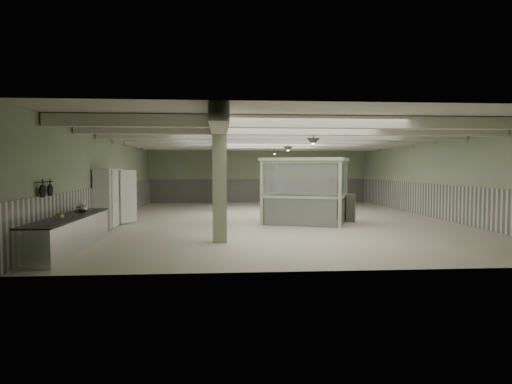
{
  "coord_description": "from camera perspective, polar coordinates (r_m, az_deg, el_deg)",
  "views": [
    {
      "loc": [
        -2.46,
        -19.5,
        2.2
      ],
      "look_at": [
        -1.14,
        -2.37,
        1.3
      ],
      "focal_mm": 32.0,
      "sensor_mm": 36.0,
      "label": 1
    }
  ],
  "objects": [
    {
      "name": "wall_right",
      "position": [
        21.68,
        21.48,
        1.73
      ],
      "size": [
        0.02,
        20.0,
        3.6
      ],
      "primitive_type": "cube",
      "color": "#A4B893",
      "rests_on": "floor"
    },
    {
      "name": "pendant_back",
      "position": [
        25.19,
        2.35,
        4.93
      ],
      "size": [
        0.44,
        0.44,
        0.22
      ],
      "primitive_type": "cone",
      "rotation": [
        3.14,
        0.0,
        0.0
      ],
      "color": "#334030",
      "rests_on": "ceiling"
    },
    {
      "name": "beam_c",
      "position": [
        17.22,
        3.85,
        7.05
      ],
      "size": [
        13.9,
        0.35,
        0.32
      ],
      "primitive_type": "cube",
      "color": "silver",
      "rests_on": "ceiling"
    },
    {
      "name": "veg_colander",
      "position": [
        14.4,
        -21.02,
        -2.04
      ],
      "size": [
        0.46,
        0.46,
        0.17
      ],
      "primitive_type": null,
      "rotation": [
        0.0,
        0.0,
        0.25
      ],
      "color": "#3E3F43",
      "rests_on": "prep_counter"
    },
    {
      "name": "skillet_near",
      "position": [
        12.48,
        -25.14,
        0.09
      ],
      "size": [
        0.04,
        0.32,
        0.32
      ],
      "primitive_type": "cylinder",
      "rotation": [
        0.0,
        1.57,
        0.0
      ],
      "color": "black",
      "rests_on": "hook_rail"
    },
    {
      "name": "beam_f",
      "position": [
        24.65,
        1.33,
        5.83
      ],
      "size": [
        13.9,
        0.35,
        0.32
      ],
      "primitive_type": "cube",
      "color": "silver",
      "rests_on": "ceiling"
    },
    {
      "name": "pendant_mid",
      "position": [
        20.24,
        4.03,
        5.4
      ],
      "size": [
        0.44,
        0.44,
        0.22
      ],
      "primitive_type": "cone",
      "rotation": [
        3.14,
        0.0,
        0.0
      ],
      "color": "#334030",
      "rests_on": "ceiling"
    },
    {
      "name": "skillet_far",
      "position": [
        12.96,
        -24.33,
        0.21
      ],
      "size": [
        0.04,
        0.3,
        0.3
      ],
      "primitive_type": "cylinder",
      "rotation": [
        0.0,
        1.57,
        0.0
      ],
      "color": "black",
      "rests_on": "hook_rail"
    },
    {
      "name": "wainscot_left",
      "position": [
        20.07,
        -17.4,
        -1.28
      ],
      "size": [
        0.05,
        19.9,
        1.5
      ],
      "primitive_type": "cube",
      "color": "silver",
      "rests_on": "floor"
    },
    {
      "name": "wall_left",
      "position": [
        20.02,
        -17.52,
        1.71
      ],
      "size": [
        0.02,
        20.0,
        3.6
      ],
      "primitive_type": "cube",
      "color": "#A4B893",
      "rests_on": "floor"
    },
    {
      "name": "prep_counter",
      "position": [
        13.26,
        -22.36,
        -4.77
      ],
      "size": [
        0.87,
        5.0,
        0.91
      ],
      "color": "silver",
      "rests_on": "floor"
    },
    {
      "name": "walkin_cooler",
      "position": [
        17.98,
        -17.78,
        -0.73
      ],
      "size": [
        0.98,
        2.35,
        2.15
      ],
      "color": "white",
      "rests_on": "floor"
    },
    {
      "name": "wainscot_back",
      "position": [
        29.61,
        0.36,
        0.19
      ],
      "size": [
        13.9,
        0.05,
        1.5
      ],
      "primitive_type": "cube",
      "color": "silver",
      "rests_on": "floor"
    },
    {
      "name": "orange_bowl",
      "position": [
        12.91,
        -23.37,
        -2.84
      ],
      "size": [
        0.24,
        0.24,
        0.08
      ],
      "primitive_type": "cylinder",
      "rotation": [
        0.0,
        0.0,
        -0.03
      ],
      "color": "#B2B2B7",
      "rests_on": "prep_counter"
    },
    {
      "name": "hook_rail",
      "position": [
        12.72,
        -24.99,
        1.14
      ],
      "size": [
        0.02,
        1.2,
        0.02
      ],
      "primitive_type": "cylinder",
      "rotation": [
        1.57,
        0.0,
        0.0
      ],
      "color": "black",
      "rests_on": "wall_left"
    },
    {
      "name": "ceiling",
      "position": [
        19.7,
        2.8,
        7.07
      ],
      "size": [
        14.0,
        20.0,
        0.02
      ],
      "primitive_type": "cube",
      "color": "silver",
      "rests_on": "wall_back"
    },
    {
      "name": "column_b",
      "position": [
        18.5,
        -4.53,
        1.75
      ],
      "size": [
        0.42,
        0.42,
        3.6
      ],
      "primitive_type": "cube",
      "color": "#9FAE8C",
      "rests_on": "floor"
    },
    {
      "name": "floor",
      "position": [
        19.78,
        2.77,
        -3.39
      ],
      "size": [
        20.0,
        20.0,
        0.0
      ],
      "primitive_type": "plane",
      "color": "silver",
      "rests_on": "ground"
    },
    {
      "name": "guard_booth",
      "position": [
        18.42,
        6.23,
        1.6
      ],
      "size": [
        3.97,
        3.68,
        2.6
      ],
      "rotation": [
        0.0,
        0.0,
        -0.36
      ],
      "color": "#AFC59E",
      "rests_on": "floor"
    },
    {
      "name": "beam_e",
      "position": [
        22.17,
        1.98,
        6.15
      ],
      "size": [
        13.9,
        0.35,
        0.32
      ],
      "primitive_type": "cube",
      "color": "silver",
      "rests_on": "ceiling"
    },
    {
      "name": "wainscot_right",
      "position": [
        21.71,
        21.37,
        -1.04
      ],
      "size": [
        0.05,
        19.9,
        1.5
      ],
      "primitive_type": "cube",
      "color": "silver",
      "rests_on": "floor"
    },
    {
      "name": "filing_cabinet",
      "position": [
        19.18,
        11.76,
        -1.94
      ],
      "size": [
        0.52,
        0.62,
        1.14
      ],
      "primitive_type": "cube",
      "rotation": [
        0.0,
        0.0,
        -0.33
      ],
      "color": "#525647",
      "rests_on": "floor"
    },
    {
      "name": "pitcher_near",
      "position": [
        14.28,
        -20.67,
        -1.93
      ],
      "size": [
        0.19,
        0.21,
        0.24
      ],
      "primitive_type": null,
      "rotation": [
        0.0,
        0.0,
        -0.15
      ],
      "color": "silver",
      "rests_on": "prep_counter"
    },
    {
      "name": "beam_a",
      "position": [
        12.31,
        7.23,
        8.66
      ],
      "size": [
        13.9,
        0.35,
        0.32
      ],
      "primitive_type": "cube",
      "color": "silver",
      "rests_on": "ceiling"
    },
    {
      "name": "beam_d",
      "position": [
        19.69,
        2.8,
        6.55
      ],
      "size": [
        13.9,
        0.35,
        0.32
      ],
      "primitive_type": "cube",
      "color": "silver",
      "rests_on": "ceiling"
    },
    {
      "name": "pitcher_far",
      "position": [
        14.38,
        -20.99,
        -1.75
      ],
      "size": [
        0.24,
        0.27,
        0.32
      ],
      "primitive_type": null,
      "rotation": [
        0.0,
        0.0,
        -0.09
      ],
      "color": "silver",
      "rests_on": "prep_counter"
    },
    {
      "name": "column_a",
      "position": [
        13.51,
        -4.57,
        1.29
      ],
      "size": [
        0.42,
        0.42,
        3.6
      ],
      "primitive_type": "cube",
      "color": "#9FAE8C",
      "rests_on": "floor"
    },
    {
      "name": "wall_front",
      "position": [
        9.82,
        10.11,
        0.62
      ],
      "size": [
        14.0,
        0.02,
        3.6
      ],
      "primitive_type": "cube",
      "color": "#A4B893",
      "rests_on": "floor"
    },
    {
      "name": "pendant_front",
      "position": [
        14.82,
        7.17,
        6.26
      ],
      "size": [
        0.44,
        0.44,
        0.22
      ],
      "primitive_type": "cone",
      "rotation": [
        3.14,
        0.0,
        0.0
      ],
      "color": "#334030",
      "rests_on": "ceiling"
    },
    {
      "name": "wall_back",
      "position": [
        29.61,
        0.36,
        2.22
      ],
      "size": [
        14.0,
        0.02,
        3.6
      ],
      "primitive_type": "cube",
      "color": "#A4B893",
      "rests_on": "floor"
    },
    {
      "name": "girder",
      "position": [
        19.54,
        -4.54,
        6.45
      ],
      "size": [
        0.45,
        19.9,
        0.4
      ],
      "primitive_type": "cube",
      "color": "silver",
      "rests_on": "ceiling"
    },
    {
      "name": "column_c",
      "position": [
        23.5,
        -4.51,
        2.01
      ],
      "size": [
        0.42,
        0.42,
        3.6
      ],
      "primitive_type": "cube",
      "color": "#9FAE8C",
      "rests_on": "floor"
    },
    {
      "name": "beam_b",
      "position": [
        14.76,
        5.26,
        7.73
      ],
      "size": [
        13.9,
        0.35,
        0.32
      ],
      "primitive_type": "cube",
      "color": "silver",
      "rests_on": "ceiling"
    },
    {
      "name": "beam_g",
      "position": [
        27.14,
        0.8,
        5.57
      ],
      "size": [
        13.9,
        0.35,
        0.32
      ],
      "primitive_type": "cube",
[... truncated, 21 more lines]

